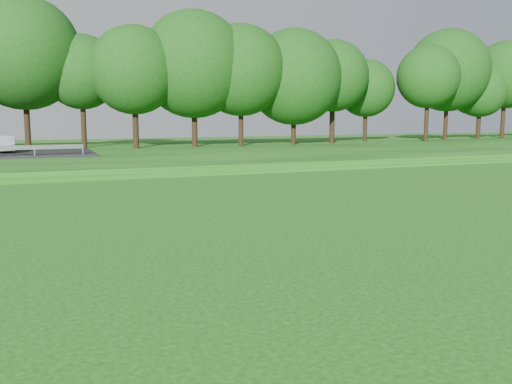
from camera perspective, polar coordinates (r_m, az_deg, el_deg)
name	(u,v)px	position (r m, az deg, el deg)	size (l,w,h in m)	color
berm	(232,152)	(49.68, -2.38, 4.07)	(130.00, 30.00, 0.60)	#17470D
walking_path	(307,169)	(36.91, 5.10, 2.26)	(130.00, 1.60, 0.04)	gray
treeline	(217,64)	(53.53, -3.93, 12.69)	(104.00, 7.00, 15.00)	#0E3F0F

